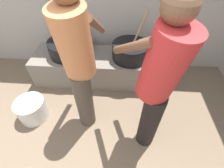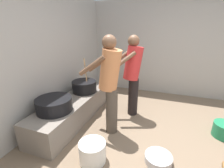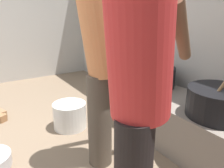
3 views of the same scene
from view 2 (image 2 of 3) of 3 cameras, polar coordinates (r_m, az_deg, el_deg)
The scene contains 10 objects.
ground_plane at distance 2.57m, azimuth 20.74°, elevation -24.76°, with size 10.63×10.63×0.00m, color #75604C.
block_enclosure_rear at distance 2.92m, azimuth -29.11°, elevation 6.84°, with size 5.51×0.20×2.45m, color #ADA8A0.
block_enclosure_right at distance 4.57m, azimuth 22.69°, elevation 11.49°, with size 0.20×4.95×2.45m, color #ADA8A0.
hearth_ledge at distance 3.24m, azimuth -13.85°, elevation -9.07°, with size 2.02×0.60×0.45m, color slate.
cooking_pot_main at distance 3.44m, azimuth -9.90°, elevation -0.80°, with size 0.51×0.51×0.69m.
cooking_pot_secondary at distance 2.79m, azimuth -20.03°, elevation -6.90°, with size 0.58×0.58×0.22m.
cook_in_red_shirt at distance 3.15m, azimuth 7.40°, elevation 4.43°, with size 0.63×0.74×1.63m.
cook_in_orange_shirt at distance 2.55m, azimuth -0.81°, elevation 1.42°, with size 0.38×0.70×1.65m.
bucket_white_plastic at distance 2.37m, azimuth -7.02°, elevation -22.97°, with size 0.37×0.37×0.29m, color silver.
metal_mixing_bowl at distance 2.48m, azimuth 16.27°, elevation -24.30°, with size 0.37×0.37×0.10m, color #B7B7BC.
Camera 2 is at (-1.88, 0.20, 1.74)m, focal length 25.49 mm.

